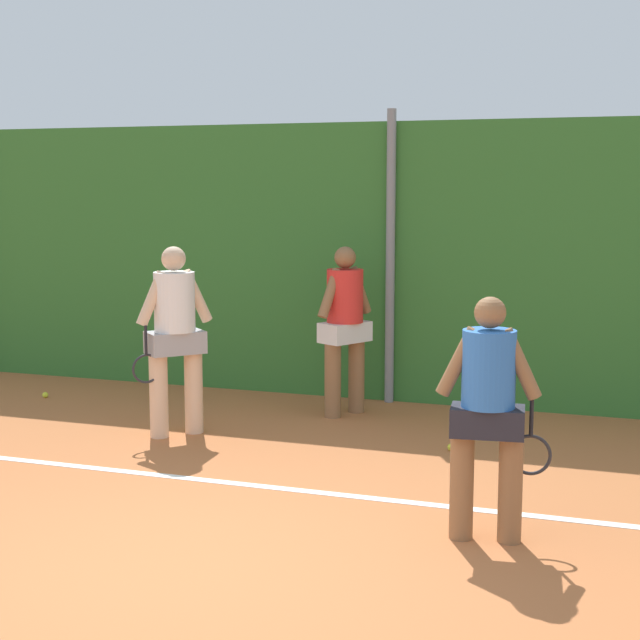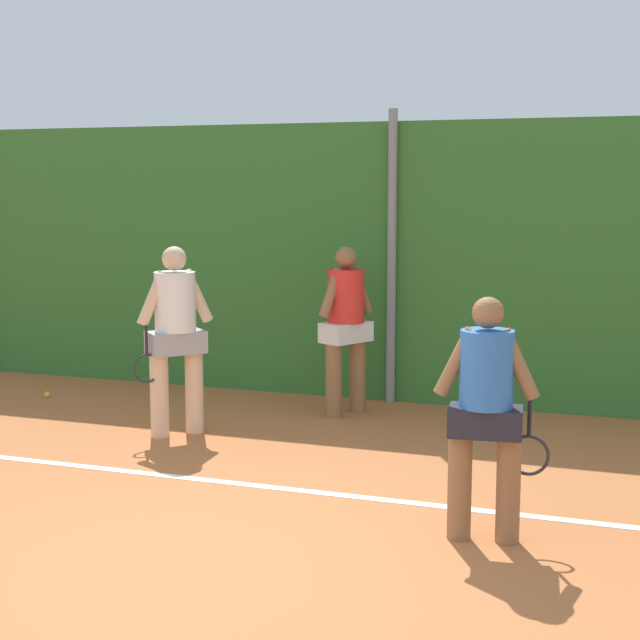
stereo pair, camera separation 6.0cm
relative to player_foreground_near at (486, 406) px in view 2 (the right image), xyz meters
name	(u,v)px [view 2 (the right image)]	position (x,y,z in m)	size (l,w,h in m)	color
ground_plane	(273,495)	(-1.71, 0.41, -0.93)	(28.54, 28.54, 0.00)	#B76638
hedge_fence_backdrop	(396,263)	(-1.71, 4.05, 0.60)	(18.55, 0.25, 3.07)	#33702D
fence_post_center	(392,258)	(-1.71, 3.87, 0.67)	(0.10, 0.10, 3.20)	gray
court_baseline_paint	(281,488)	(-1.71, 0.59, -0.93)	(13.56, 0.10, 0.01)	white
player_foreground_near	(486,406)	(0.00, 0.00, 0.00)	(0.77, 0.36, 1.67)	#8C603D
player_midcourt	(175,330)	(-3.29, 1.82, 0.09)	(0.59, 0.68, 1.82)	beige
player_backcourt_far	(346,321)	(-2.00, 3.15, 0.06)	(0.51, 0.67, 1.77)	#8C603D
tennis_ball_1	(47,395)	(-5.45, 2.80, -0.90)	(0.07, 0.07, 0.07)	#CCDB33
tennis_ball_2	(484,416)	(-0.59, 3.44, -0.90)	(0.07, 0.07, 0.07)	#CCDB33
tennis_ball_4	(451,448)	(-0.66, 2.12, -0.90)	(0.07, 0.07, 0.07)	#CCDB33
tennis_ball_7	(465,427)	(-0.68, 2.89, -0.90)	(0.07, 0.07, 0.07)	#CCDB33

